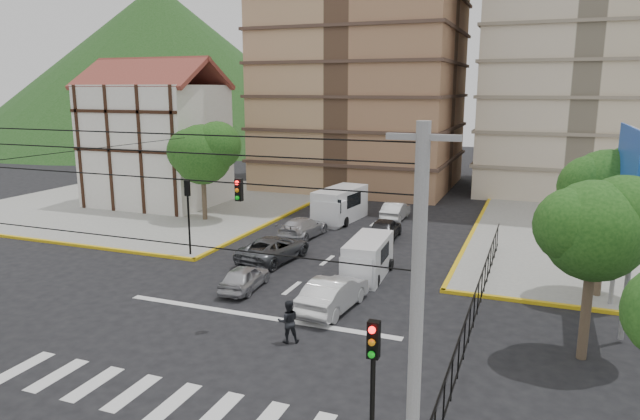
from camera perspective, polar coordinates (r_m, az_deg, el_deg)
The scene contains 24 objects.
ground at distance 24.48m, azimuth -7.69°, elevation -11.47°, with size 160.00×160.00×0.00m, color black.
sidewalk_nw at distance 51.20m, azimuth -16.57°, elevation 0.70°, with size 26.00×26.00×0.15m, color gray.
crosswalk_stripes at distance 20.01m, azimuth -16.40°, elevation -17.54°, with size 12.00×2.40×0.01m, color silver.
stop_line at distance 25.45m, azimuth -6.37°, elevation -10.48°, with size 13.00×0.40×0.01m, color silver.
tudor_building at distance 49.88m, azimuth -16.01°, elevation 6.46°, with size 10.80×8.05×12.23m.
distant_hill at distance 111.36m, azimuth -15.61°, elevation 13.85°, with size 70.00×70.00×28.00m, color #1B4517.
park_fence at distance 26.03m, azimuth 15.42°, elevation -10.34°, with size 0.10×22.50×1.66m, color black, non-canonical shape.
billboard at distance 26.05m, azimuth 28.53°, elevation 2.36°, with size 0.36×6.20×8.10m.
tree_park_a at distance 22.17m, azimuth 25.98°, elevation -1.47°, with size 4.41×3.60×6.83m.
tree_park_c at distance 29.06m, azimuth 27.00°, elevation 2.05°, with size 4.65×3.80×7.25m.
tree_tudor at distance 42.57m, azimuth -11.57°, elevation 5.75°, with size 5.39×4.40×7.43m.
traffic_light_se at distance 13.88m, azimuth 5.30°, elevation -16.48°, with size 0.28×0.22×4.40m.
traffic_light_nw at distance 33.87m, azimuth -13.06°, elevation 0.49°, with size 0.28×0.22×4.40m.
traffic_light_hanging at distance 21.06m, azimuth -10.81°, elevation 1.38°, with size 18.00×9.12×0.92m.
utility_pole_se at distance 11.84m, azimuth 9.54°, elevation -12.90°, with size 1.40×0.28×9.00m.
van_right_lane at distance 29.96m, azimuth 4.71°, elevation -4.93°, with size 2.00×4.61×2.04m.
van_left_lane at distance 42.27m, azimuth 1.89°, elevation 0.42°, with size 2.81×5.70×2.46m.
car_silver_front_left at distance 28.46m, azimuth -7.56°, elevation -6.70°, with size 1.47×3.66×1.25m, color #B0B0B5.
car_white_front_right at distance 25.71m, azimuth 1.36°, elevation -8.36°, with size 1.61×4.60×1.52m, color white.
car_grey_mid_left at distance 32.93m, azimuth -4.62°, elevation -3.85°, with size 2.38×5.16×1.43m, color #53555A.
car_silver_rear_left at distance 37.89m, azimuth -1.70°, elevation -1.76°, with size 1.89×4.66×1.35m, color #B8B8BD.
car_darkgrey_mid_right at distance 37.63m, azimuth 6.50°, elevation -1.85°, with size 1.71×4.25×1.45m, color black.
car_white_rear_right at distance 43.32m, azimuth 7.55°, elevation -0.08°, with size 1.45×4.15×1.37m, color silver.
pedestrian_crosswalk at distance 22.61m, azimuth -3.19°, elevation -11.05°, with size 0.84×0.65×1.72m, color black.
Camera 1 is at (11.05, -19.55, 9.73)m, focal length 32.00 mm.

